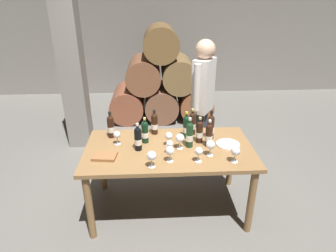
% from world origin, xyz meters
% --- Properties ---
extents(ground_plane, '(14.00, 14.00, 0.00)m').
position_xyz_m(ground_plane, '(0.00, 0.00, 0.00)').
color(ground_plane, '#66635E').
extents(cellar_back_wall, '(10.00, 0.24, 2.80)m').
position_xyz_m(cellar_back_wall, '(0.00, 4.20, 1.40)').
color(cellar_back_wall, gray).
rests_on(cellar_back_wall, ground_plane).
extents(barrel_stack, '(1.86, 0.90, 1.69)m').
position_xyz_m(barrel_stack, '(0.00, 2.60, 0.66)').
color(barrel_stack, brown).
rests_on(barrel_stack, ground_plane).
extents(stone_pillar, '(0.32, 0.32, 2.60)m').
position_xyz_m(stone_pillar, '(-1.30, 1.60, 1.30)').
color(stone_pillar, gray).
rests_on(stone_pillar, ground_plane).
extents(dining_table, '(1.70, 0.90, 0.76)m').
position_xyz_m(dining_table, '(0.00, 0.00, 0.67)').
color(dining_table, olive).
rests_on(dining_table, ground_plane).
extents(wine_bottle_0, '(0.07, 0.07, 0.28)m').
position_xyz_m(wine_bottle_0, '(-0.14, 0.33, 0.88)').
color(wine_bottle_0, black).
rests_on(wine_bottle_0, dining_table).
extents(wine_bottle_1, '(0.07, 0.07, 0.30)m').
position_xyz_m(wine_bottle_1, '(0.27, 0.30, 0.89)').
color(wine_bottle_1, black).
rests_on(wine_bottle_1, dining_table).
extents(wine_bottle_2, '(0.07, 0.07, 0.32)m').
position_xyz_m(wine_bottle_2, '(0.21, 0.02, 0.90)').
color(wine_bottle_2, '#19381E').
rests_on(wine_bottle_2, dining_table).
extents(wine_bottle_3, '(0.07, 0.07, 0.29)m').
position_xyz_m(wine_bottle_3, '(-0.31, -0.02, 0.89)').
color(wine_bottle_3, black).
rests_on(wine_bottle_3, dining_table).
extents(wine_bottle_4, '(0.07, 0.07, 0.29)m').
position_xyz_m(wine_bottle_4, '(-0.61, 0.27, 0.89)').
color(wine_bottle_4, black).
rests_on(wine_bottle_4, dining_table).
extents(wine_bottle_5, '(0.07, 0.07, 0.29)m').
position_xyz_m(wine_bottle_5, '(0.40, 0.02, 0.89)').
color(wine_bottle_5, black).
rests_on(wine_bottle_5, dining_table).
extents(wine_bottle_6, '(0.07, 0.07, 0.30)m').
position_xyz_m(wine_bottle_6, '(0.20, 0.22, 0.89)').
color(wine_bottle_6, black).
rests_on(wine_bottle_6, dining_table).
extents(wine_bottle_7, '(0.07, 0.07, 0.28)m').
position_xyz_m(wine_bottle_7, '(0.32, 0.11, 0.88)').
color(wine_bottle_7, black).
rests_on(wine_bottle_7, dining_table).
extents(wine_bottle_8, '(0.07, 0.07, 0.28)m').
position_xyz_m(wine_bottle_8, '(-0.24, 0.14, 0.88)').
color(wine_bottle_8, black).
rests_on(wine_bottle_8, dining_table).
extents(wine_bottle_9, '(0.07, 0.07, 0.32)m').
position_xyz_m(wine_bottle_9, '(0.45, 0.18, 0.90)').
color(wine_bottle_9, black).
rests_on(wine_bottle_9, dining_table).
extents(wine_glass_0, '(0.08, 0.08, 0.16)m').
position_xyz_m(wine_glass_0, '(-0.01, -0.26, 0.87)').
color(wine_glass_0, white).
rests_on(wine_glass_0, dining_table).
extents(wine_glass_1, '(0.08, 0.08, 0.15)m').
position_xyz_m(wine_glass_1, '(-0.00, 0.04, 0.87)').
color(wine_glass_1, white).
rests_on(wine_glass_1, dining_table).
extents(wine_glass_2, '(0.09, 0.09, 0.16)m').
position_xyz_m(wine_glass_2, '(-0.17, -0.34, 0.87)').
color(wine_glass_2, white).
rests_on(wine_glass_2, dining_table).
extents(wine_glass_3, '(0.07, 0.07, 0.15)m').
position_xyz_m(wine_glass_3, '(-0.53, 0.10, 0.87)').
color(wine_glass_3, white).
rests_on(wine_glass_3, dining_table).
extents(wine_glass_4, '(0.09, 0.09, 0.16)m').
position_xyz_m(wine_glass_4, '(0.59, -0.30, 0.87)').
color(wine_glass_4, white).
rests_on(wine_glass_4, dining_table).
extents(wine_glass_5, '(0.07, 0.07, 0.14)m').
position_xyz_m(wine_glass_5, '(-0.00, -0.12, 0.86)').
color(wine_glass_5, white).
rests_on(wine_glass_5, dining_table).
extents(wine_glass_6, '(0.09, 0.09, 0.16)m').
position_xyz_m(wine_glass_6, '(0.11, -0.02, 0.87)').
color(wine_glass_6, white).
rests_on(wine_glass_6, dining_table).
extents(wine_glass_7, '(0.09, 0.09, 0.16)m').
position_xyz_m(wine_glass_7, '(0.38, -0.17, 0.87)').
color(wine_glass_7, white).
rests_on(wine_glass_7, dining_table).
extents(wine_glass_8, '(0.08, 0.08, 0.15)m').
position_xyz_m(wine_glass_8, '(0.26, -0.28, 0.87)').
color(wine_glass_8, white).
rests_on(wine_glass_8, dining_table).
extents(tasting_notebook, '(0.24, 0.19, 0.03)m').
position_xyz_m(tasting_notebook, '(-0.62, -0.16, 0.77)').
color(tasting_notebook, '#936038').
rests_on(tasting_notebook, dining_table).
extents(serving_plate, '(0.24, 0.24, 0.01)m').
position_xyz_m(serving_plate, '(0.61, 0.03, 0.77)').
color(serving_plate, white).
rests_on(serving_plate, dining_table).
extents(sommelier_presenting, '(0.32, 0.44, 1.72)m').
position_xyz_m(sommelier_presenting, '(0.45, 0.75, 1.04)').
color(sommelier_presenting, '#383842').
rests_on(sommelier_presenting, ground_plane).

